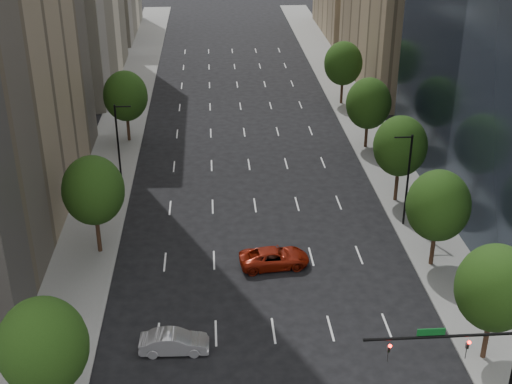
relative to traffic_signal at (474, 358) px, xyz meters
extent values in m
cube|color=slate|center=(-26.03, 30.00, -5.10)|extent=(6.00, 200.00, 0.15)
cube|color=slate|center=(4.97, 30.00, -5.10)|extent=(6.00, 200.00, 0.15)
cylinder|color=#382316|center=(3.47, 6.00, -3.17)|extent=(0.36, 0.36, 4.00)
ellipsoid|color=#1C350E|center=(3.47, 6.00, 0.59)|extent=(5.20, 5.20, 5.98)
cylinder|color=#382316|center=(3.47, 18.00, -3.22)|extent=(0.36, 0.36, 3.90)
ellipsoid|color=#1C350E|center=(3.47, 18.00, 0.44)|extent=(5.20, 5.20, 5.98)
cylinder|color=#382316|center=(3.47, 30.00, -3.12)|extent=(0.36, 0.36, 4.10)
ellipsoid|color=#1C350E|center=(3.47, 30.00, 0.73)|extent=(5.20, 5.20, 5.98)
cylinder|color=#382316|center=(3.47, 44.00, -3.27)|extent=(0.36, 0.36, 3.80)
ellipsoid|color=#1C350E|center=(3.47, 44.00, 0.30)|extent=(5.20, 5.20, 5.98)
cylinder|color=#382316|center=(3.47, 60.00, -3.17)|extent=(0.36, 0.36, 4.00)
ellipsoid|color=#1C350E|center=(3.47, 60.00, 0.59)|extent=(5.20, 5.20, 5.98)
ellipsoid|color=#1C350E|center=(-24.53, 2.00, 0.59)|extent=(5.20, 5.20, 5.98)
cylinder|color=#382316|center=(-24.53, 22.00, -3.10)|extent=(0.36, 0.36, 4.15)
ellipsoid|color=#1C350E|center=(-24.53, 22.00, 0.80)|extent=(5.20, 5.20, 5.98)
cylinder|color=#382316|center=(-24.53, 48.00, -3.20)|extent=(0.36, 0.36, 3.95)
ellipsoid|color=#1C350E|center=(-24.53, 48.00, 0.52)|extent=(5.20, 5.20, 5.98)
cylinder|color=black|center=(2.97, 25.00, -0.67)|extent=(0.20, 0.20, 9.00)
cylinder|color=black|center=(2.17, 25.00, 3.63)|extent=(1.60, 0.14, 0.14)
cylinder|color=black|center=(-24.03, 35.00, -0.67)|extent=(0.20, 0.20, 9.00)
cylinder|color=black|center=(-23.23, 35.00, 3.63)|extent=(1.60, 0.14, 0.14)
cylinder|color=black|center=(2.47, 0.00, -1.67)|extent=(0.24, 0.24, 7.00)
cylinder|color=black|center=(-2.03, 0.00, 1.63)|extent=(9.00, 0.18, 0.18)
imported|color=black|center=(-0.53, 0.00, 1.08)|extent=(0.18, 0.22, 1.10)
imported|color=black|center=(-5.03, 0.00, 1.08)|extent=(0.18, 0.22, 1.10)
sphere|color=#FF0C07|center=(-0.53, -0.18, 1.28)|extent=(0.20, 0.20, 0.20)
sphere|color=#FF0C07|center=(-5.03, -0.18, 1.28)|extent=(0.20, 0.20, 0.20)
cube|color=#0C591E|center=(-2.73, 0.00, 1.98)|extent=(1.60, 0.06, 0.45)
imported|color=#A5A5AA|center=(-17.58, 8.18, -4.38)|extent=(4.83, 1.78, 1.58)
imported|color=maroon|center=(-9.66, 18.74, -4.36)|extent=(6.09, 3.28, 1.62)
camera|label=1|loc=(-14.55, -30.11, 25.70)|focal=48.24mm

